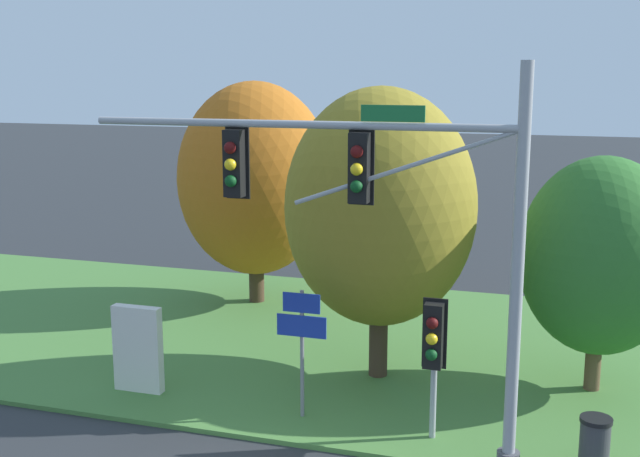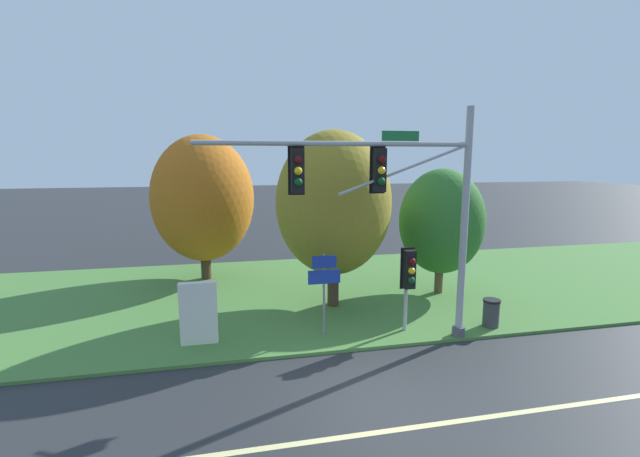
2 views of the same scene
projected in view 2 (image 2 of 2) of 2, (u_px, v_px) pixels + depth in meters
ground_plane at (373, 399)px, 10.10m from camera, size 160.00×160.00×0.00m
lane_stripe at (391, 430)px, 8.94m from camera, size 36.00×0.16×0.01m
grass_verge at (309, 292)px, 18.04m from camera, size 48.00×11.50×0.10m
traffic_signal_mast at (397, 196)px, 12.29m from camera, size 8.05×0.49×7.02m
pedestrian_signal_near_kerb at (409, 273)px, 13.45m from camera, size 0.46×0.55×2.75m
route_sign_post at (324, 281)px, 13.24m from camera, size 1.02×0.08×2.62m
tree_nearest_road at (203, 199)px, 19.23m from camera, size 4.54×4.54×6.57m
tree_left_of_mast at (333, 203)px, 15.63m from camera, size 4.23×4.23×6.54m
tree_behind_signpost at (441, 222)px, 17.31m from camera, size 3.41×3.41×5.12m
info_kiosk at (199, 313)px, 12.78m from camera, size 1.10×0.24×1.90m
trash_bin at (491, 313)px, 14.14m from camera, size 0.56×0.56×0.93m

